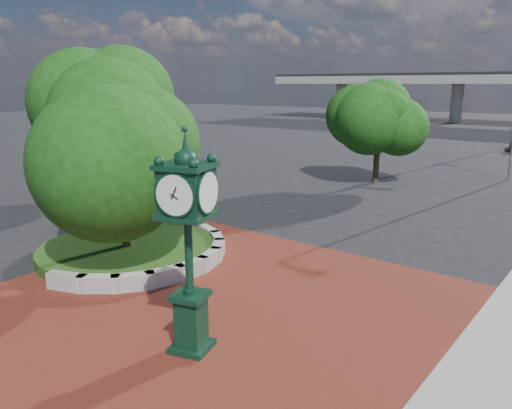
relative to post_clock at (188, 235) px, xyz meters
name	(u,v)px	position (x,y,z in m)	size (l,w,h in m)	color
ground	(236,291)	(-1.37, 3.15, -2.75)	(200.00, 200.00, 0.00)	black
plaza	(213,302)	(-1.37, 2.15, -2.73)	(12.00, 12.00, 0.04)	maroon
planter_wall	(172,263)	(-4.08, 3.15, -2.48)	(2.96, 6.77, 0.54)	#9E9B93
grass_bed	(128,251)	(-6.37, 3.15, -2.55)	(6.10, 6.10, 0.40)	#1F4112
tree_planter	(121,151)	(-6.37, 3.15, 0.98)	(5.20, 5.20, 6.33)	#38281C
tree_northwest	(104,120)	(-14.37, 8.15, 1.38)	(5.60, 5.60, 6.93)	#38281C
tree_street	(378,129)	(-5.37, 21.15, 0.49)	(4.40, 4.40, 5.45)	#38281C
post_clock	(188,235)	(0.00, 0.00, 0.00)	(1.25, 1.25, 5.00)	black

